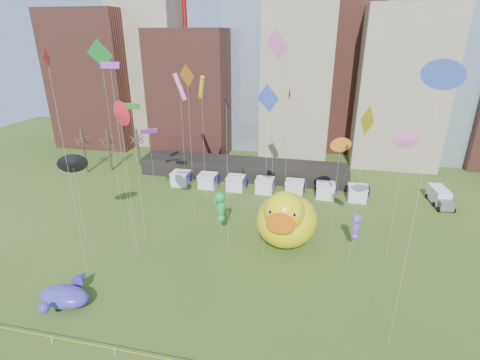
% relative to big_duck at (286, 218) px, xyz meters
% --- Properties ---
extents(skyline, '(101.00, 23.00, 68.00)m').
position_rel_big_duck_xyz_m(skyline, '(-3.77, 40.70, 17.72)').
color(skyline, brown).
rests_on(skyline, ground).
extents(pavilion, '(38.00, 6.00, 3.20)m').
position_rel_big_duck_xyz_m(pavilion, '(-10.02, 21.64, -2.12)').
color(pavilion, black).
rests_on(pavilion, ground).
extents(vendor_tents, '(33.24, 2.80, 2.40)m').
position_rel_big_duck_xyz_m(vendor_tents, '(-5.00, 15.64, -2.62)').
color(vendor_tents, white).
rests_on(vendor_tents, ground).
extents(bare_trees, '(8.44, 6.44, 8.50)m').
position_rel_big_duck_xyz_m(bare_trees, '(-36.19, 20.18, 0.29)').
color(bare_trees, '#382B21').
rests_on(bare_trees, ground).
extents(big_duck, '(8.06, 10.66, 8.10)m').
position_rel_big_duck_xyz_m(big_duck, '(0.00, 0.00, 0.00)').
color(big_duck, '#FAEA0C').
rests_on(big_duck, ground).
extents(small_duck, '(4.33, 4.89, 3.43)m').
position_rel_big_duck_xyz_m(small_duck, '(2.10, 5.37, -2.15)').
color(small_duck, white).
rests_on(small_duck, ground).
extents(seahorse_green, '(1.75, 2.01, 6.21)m').
position_rel_big_duck_xyz_m(seahorse_green, '(-8.56, 0.47, 0.74)').
color(seahorse_green, silver).
rests_on(seahorse_green, ground).
extents(seahorse_purple, '(1.48, 1.66, 4.91)m').
position_rel_big_duck_xyz_m(seahorse_purple, '(8.43, 0.51, -0.24)').
color(seahorse_purple, silver).
rests_on(seahorse_purple, ground).
extents(whale_inflatable, '(5.18, 6.64, 2.28)m').
position_rel_big_duck_xyz_m(whale_inflatable, '(-20.05, -15.63, -2.68)').
color(whale_inflatable, '#5A3695').
rests_on(whale_inflatable, ground).
extents(box_truck, '(2.88, 6.08, 2.50)m').
position_rel_big_duck_xyz_m(box_truck, '(22.48, 16.87, -2.44)').
color(box_truck, white).
rests_on(box_truck, ground).
extents(kite_0, '(0.38, 1.63, 18.45)m').
position_rel_big_duck_xyz_m(kite_0, '(-1.00, 7.97, 13.02)').
color(kite_0, silver).
rests_on(kite_0, ground).
extents(kite_1, '(1.94, 0.74, 15.69)m').
position_rel_big_duck_xyz_m(kite_1, '(12.08, -0.79, 10.96)').
color(kite_1, silver).
rests_on(kite_1, ground).
extents(kite_2, '(2.19, 1.39, 11.57)m').
position_rel_big_duck_xyz_m(kite_2, '(-25.60, -4.24, 6.67)').
color(kite_2, silver).
rests_on(kite_2, ground).
extents(kite_3, '(1.23, 2.97, 24.44)m').
position_rel_big_duck_xyz_m(kite_3, '(-21.04, -2.32, 18.69)').
color(kite_3, silver).
rests_on(kite_3, ground).
extents(kite_4, '(1.05, 2.92, 18.38)m').
position_rel_big_duck_xyz_m(kite_4, '(7.73, -2.27, 12.87)').
color(kite_4, silver).
rests_on(kite_4, ground).
extents(kite_5, '(1.96, 2.12, 20.33)m').
position_rel_big_duck_xyz_m(kite_5, '(-2.17, -3.53, 14.81)').
color(kite_5, silver).
rests_on(kite_5, ground).
extents(kite_6, '(1.84, 0.86, 12.96)m').
position_rel_big_duck_xyz_m(kite_6, '(5.89, 5.36, 8.29)').
color(kite_6, silver).
rests_on(kite_6, ground).
extents(kite_7, '(2.18, 0.46, 22.31)m').
position_rel_big_duck_xyz_m(kite_7, '(-18.10, -5.52, 17.91)').
color(kite_7, silver).
rests_on(kite_7, ground).
extents(kite_8, '(0.70, 1.68, 23.95)m').
position_rel_big_duck_xyz_m(kite_8, '(-20.14, -11.85, 18.05)').
color(kite_8, silver).
rests_on(kite_8, ground).
extents(kite_9, '(2.40, 1.45, 19.72)m').
position_rel_big_duck_xyz_m(kite_9, '(-17.10, 10.53, 14.01)').
color(kite_9, silver).
rests_on(kite_9, ground).
extents(kite_10, '(1.52, 3.44, 19.03)m').
position_rel_big_duck_xyz_m(kite_10, '(-6.55, -3.46, 14.69)').
color(kite_10, silver).
rests_on(kite_10, ground).
extents(kite_11, '(2.16, 0.56, 17.93)m').
position_rel_big_duck_xyz_m(kite_11, '(-17.27, -3.89, 13.65)').
color(kite_11, silver).
rests_on(kite_11, ground).
extents(kite_12, '(1.65, 1.96, 19.54)m').
position_rel_big_duck_xyz_m(kite_12, '(-13.67, 10.02, 14.08)').
color(kite_12, silver).
rests_on(kite_12, ground).
extents(kite_13, '(1.60, 1.40, 23.50)m').
position_rel_big_duck_xyz_m(kite_13, '(10.35, -14.28, 18.76)').
color(kite_13, silver).
rests_on(kite_13, ground).
extents(kite_14, '(0.85, 2.75, 21.44)m').
position_rel_big_duck_xyz_m(kite_14, '(-13.64, 4.46, 15.88)').
color(kite_14, silver).
rests_on(kite_14, ground).
extents(kite_15, '(2.21, 1.74, 11.80)m').
position_rel_big_duck_xyz_m(kite_15, '(-21.68, 8.64, 7.62)').
color(kite_15, silver).
rests_on(kite_15, ground).
extents(kite_16, '(2.23, 1.72, 18.70)m').
position_rel_big_duck_xyz_m(kite_16, '(-16.74, -7.07, 13.71)').
color(kite_16, silver).
rests_on(kite_16, ground).
extents(kite_17, '(2.76, 2.07, 25.45)m').
position_rel_big_duck_xyz_m(kite_17, '(-2.51, 4.77, 19.62)').
color(kite_17, silver).
rests_on(kite_17, ground).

